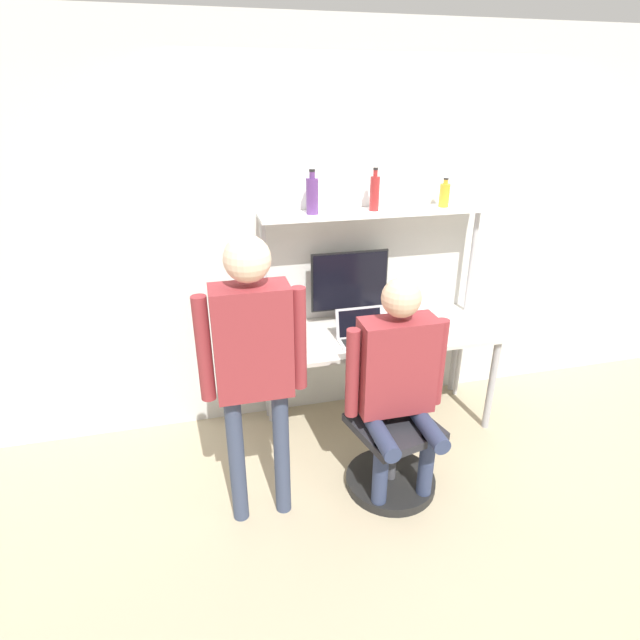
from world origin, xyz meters
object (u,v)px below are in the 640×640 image
at_px(bottle_purple, 312,195).
at_px(bottle_amber, 444,195).
at_px(office_chair, 389,445).
at_px(person_standing, 253,352).
at_px(bottle_red, 375,193).
at_px(cell_phone, 398,336).
at_px(person_seated, 398,374).
at_px(laptop, 361,331).
at_px(monitor, 350,284).

bearing_deg(bottle_purple, bottle_amber, 0.00).
bearing_deg(office_chair, bottle_amber, 51.95).
xyz_separation_m(person_standing, bottle_purple, (0.52, 0.89, 0.60)).
bearing_deg(office_chair, person_standing, -174.85).
relative_size(person_standing, bottle_red, 6.05).
xyz_separation_m(cell_phone, person_seated, (-0.23, -0.57, 0.05)).
distance_m(office_chair, bottle_purple, 1.64).
bearing_deg(laptop, monitor, 89.97).
bearing_deg(monitor, laptop, -90.03).
xyz_separation_m(laptop, bottle_amber, (0.66, 0.28, 0.83)).
height_order(cell_phone, office_chair, office_chair).
relative_size(cell_phone, person_standing, 0.09).
relative_size(cell_phone, bottle_amber, 0.78).
distance_m(person_seated, person_standing, 0.85).
xyz_separation_m(person_standing, bottle_red, (0.94, 0.89, 0.60)).
bearing_deg(laptop, person_standing, -141.94).
relative_size(monitor, office_chair, 0.60).
xyz_separation_m(bottle_amber, bottle_purple, (-0.93, 0.00, 0.04)).
xyz_separation_m(laptop, person_standing, (-0.79, -0.62, 0.26)).
relative_size(laptop, office_chair, 0.36).
xyz_separation_m(person_seated, bottle_red, (0.13, 0.87, 0.86)).
xyz_separation_m(cell_phone, bottle_purple, (-0.52, 0.30, 0.92)).
relative_size(monitor, cell_phone, 3.69).
bearing_deg(laptop, cell_phone, -5.34).
relative_size(office_chair, bottle_purple, 3.28).
height_order(laptop, office_chair, laptop).
xyz_separation_m(bottle_amber, bottle_red, (-0.51, 0.00, 0.04)).
bearing_deg(bottle_amber, person_seated, -126.21).
relative_size(monitor, bottle_purple, 1.98).
height_order(cell_phone, bottle_purple, bottle_purple).
relative_size(monitor, bottle_red, 2.00).
relative_size(cell_phone, bottle_red, 0.54).
bearing_deg(cell_phone, monitor, 129.78).
bearing_deg(bottle_red, office_chair, -99.52).
bearing_deg(bottle_red, laptop, -119.14).
distance_m(monitor, bottle_red, 0.64).
distance_m(office_chair, bottle_amber, 1.71).
xyz_separation_m(cell_phone, bottle_amber, (0.40, 0.30, 0.88)).
distance_m(monitor, cell_phone, 0.49).
bearing_deg(person_standing, bottle_red, 43.46).
bearing_deg(bottle_purple, cell_phone, -29.84).
xyz_separation_m(person_standing, bottle_amber, (1.45, 0.89, 0.57)).
distance_m(laptop, person_standing, 1.04).
distance_m(person_standing, bottle_purple, 1.20).
height_order(office_chair, person_standing, person_standing).
relative_size(laptop, cell_phone, 2.21).
bearing_deg(bottle_purple, laptop, -45.96).
distance_m(monitor, person_seated, 0.90).
relative_size(bottle_amber, bottle_red, 0.70).
xyz_separation_m(person_seated, bottle_amber, (0.63, 0.87, 0.82)).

